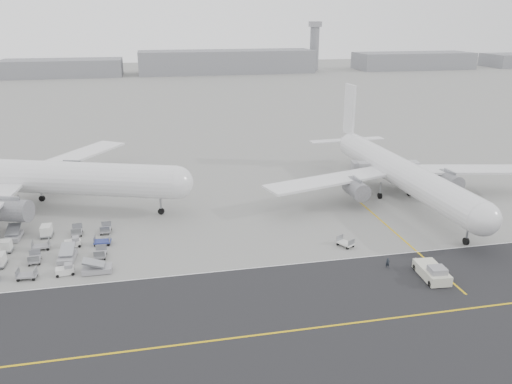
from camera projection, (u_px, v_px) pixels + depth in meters
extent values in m
plane|color=gray|center=(221.00, 264.00, 72.82)|extent=(700.00, 700.00, 0.00)
cube|color=#252527|center=(287.00, 332.00, 57.16)|extent=(220.00, 32.00, 0.02)
cube|color=gold|center=(287.00, 331.00, 57.15)|extent=(220.00, 0.30, 0.01)
cube|color=silver|center=(258.00, 267.00, 71.74)|extent=(220.00, 0.25, 0.01)
cube|color=gold|center=(395.00, 233.00, 83.19)|extent=(0.30, 40.00, 0.01)
cylinder|color=gray|center=(314.00, 49.00, 332.09)|extent=(6.00, 6.00, 28.00)
cube|color=gray|center=(315.00, 24.00, 326.94)|extent=(7.00, 7.00, 3.50)
cylinder|color=silver|center=(37.00, 177.00, 91.89)|extent=(52.08, 23.03, 6.08)
sphere|color=silver|center=(177.00, 183.00, 88.71)|extent=(5.95, 5.95, 5.95)
cube|color=silver|center=(72.00, 158.00, 107.26)|extent=(21.28, 27.91, 0.45)
cylinder|color=gray|center=(11.00, 210.00, 82.21)|extent=(7.34, 5.67, 3.77)
cylinder|color=gray|center=(73.00, 172.00, 102.77)|extent=(7.34, 5.67, 3.77)
cylinder|color=black|center=(161.00, 211.00, 90.98)|extent=(1.25, 0.85, 1.15)
cylinder|color=black|center=(21.00, 212.00, 90.59)|extent=(1.25, 0.85, 1.15)
cylinder|color=black|center=(42.00, 198.00, 97.41)|extent=(1.25, 0.85, 1.15)
cylinder|color=gray|center=(161.00, 203.00, 90.45)|extent=(0.36, 0.36, 3.19)
cylinder|color=silver|center=(402.00, 173.00, 96.25)|extent=(7.37, 47.78, 5.46)
sphere|color=silver|center=(483.00, 219.00, 74.47)|extent=(5.35, 5.35, 5.35)
cone|color=silver|center=(348.00, 141.00, 118.95)|extent=(5.28, 9.48, 4.91)
cube|color=silver|center=(349.00, 109.00, 116.98)|extent=(0.71, 5.24, 11.61)
cube|color=silver|center=(328.00, 141.00, 118.60)|extent=(8.80, 2.96, 0.25)
cube|color=silver|center=(365.00, 139.00, 120.80)|extent=(8.80, 2.96, 0.25)
cube|color=silver|center=(330.00, 180.00, 94.25)|extent=(26.70, 12.91, 0.45)
cube|color=silver|center=(462.00, 170.00, 100.83)|extent=(26.75, 10.98, 0.45)
cylinder|color=gray|center=(356.00, 189.00, 93.61)|extent=(3.61, 5.94, 3.38)
cylinder|color=gray|center=(449.00, 181.00, 98.13)|extent=(3.61, 5.94, 3.38)
cylinder|color=black|center=(466.00, 241.00, 78.79)|extent=(0.55, 1.20, 1.18)
cylinder|color=black|center=(380.00, 196.00, 98.75)|extent=(0.55, 1.20, 1.18)
cylinder|color=black|center=(409.00, 193.00, 100.25)|extent=(0.55, 1.20, 1.18)
cylinder|color=gray|center=(467.00, 233.00, 78.31)|extent=(0.36, 0.36, 2.86)
cube|color=beige|center=(432.00, 272.00, 68.72)|extent=(3.34, 6.26, 1.37)
cube|color=gray|center=(437.00, 270.00, 67.10)|extent=(2.28, 2.10, 0.88)
cylinder|color=gray|center=(419.00, 262.00, 72.31)|extent=(0.33, 2.55, 0.16)
cylinder|color=black|center=(431.00, 284.00, 66.49)|extent=(0.45, 0.91, 0.88)
cylinder|color=black|center=(449.00, 283.00, 66.82)|extent=(0.45, 0.91, 0.88)
cylinder|color=black|center=(415.00, 267.00, 70.88)|extent=(0.45, 0.91, 0.88)
cylinder|color=black|center=(432.00, 266.00, 71.21)|extent=(0.45, 0.91, 0.88)
cylinder|color=gray|center=(414.00, 178.00, 105.82)|extent=(1.47, 1.47, 3.67)
cube|color=gray|center=(413.00, 184.00, 106.32)|extent=(2.71, 2.71, 0.64)
cube|color=#A5A6AA|center=(386.00, 167.00, 104.68)|extent=(13.97, 4.56, 2.38)
cube|color=gray|center=(355.00, 168.00, 104.33)|extent=(1.52, 3.06, 2.75)
cylinder|color=black|center=(416.00, 183.00, 107.34)|extent=(0.35, 0.58, 0.55)
imported|color=black|center=(388.00, 263.00, 71.41)|extent=(0.65, 0.52, 1.55)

